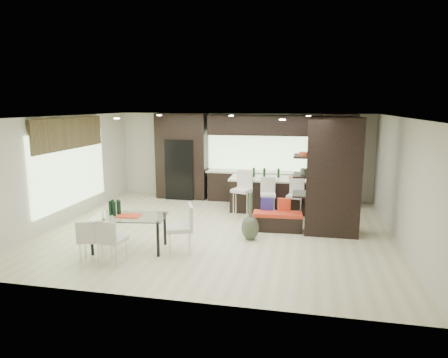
% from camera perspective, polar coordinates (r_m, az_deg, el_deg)
% --- Properties ---
extents(ground, '(8.00, 8.00, 0.00)m').
position_cam_1_polar(ground, '(9.62, -0.74, -7.40)').
color(ground, beige).
rests_on(ground, ground).
extents(back_wall, '(8.00, 0.02, 2.70)m').
position_cam_1_polar(back_wall, '(12.69, 2.68, 3.26)').
color(back_wall, beige).
rests_on(back_wall, ground).
extents(left_wall, '(0.02, 7.00, 2.70)m').
position_cam_1_polar(left_wall, '(10.87, -21.81, 1.26)').
color(left_wall, beige).
rests_on(left_wall, ground).
extents(right_wall, '(0.02, 7.00, 2.70)m').
position_cam_1_polar(right_wall, '(9.29, 24.09, -0.39)').
color(right_wall, beige).
rests_on(right_wall, ground).
extents(ceiling, '(8.00, 7.00, 0.02)m').
position_cam_1_polar(ceiling, '(9.15, -0.78, 8.90)').
color(ceiling, white).
rests_on(ceiling, ground).
extents(window_left, '(0.04, 3.20, 1.90)m').
position_cam_1_polar(window_left, '(11.02, -21.07, 1.42)').
color(window_left, '#B2D199').
rests_on(window_left, left_wall).
extents(window_back, '(3.40, 0.04, 1.20)m').
position_cam_1_polar(window_back, '(12.55, 5.37, 4.06)').
color(window_back, '#B2D199').
rests_on(window_back, back_wall).
extents(stone_accent, '(0.08, 3.00, 0.80)m').
position_cam_1_polar(stone_accent, '(10.90, -21.25, 6.09)').
color(stone_accent, brown).
rests_on(stone_accent, left_wall).
extents(ceiling_spots, '(4.00, 3.00, 0.02)m').
position_cam_1_polar(ceiling_spots, '(9.39, -0.44, 8.82)').
color(ceiling_spots, white).
rests_on(ceiling_spots, ceiling).
extents(back_cabinetry, '(6.80, 0.68, 2.70)m').
position_cam_1_polar(back_cabinetry, '(12.30, 4.74, 2.99)').
color(back_cabinetry, black).
rests_on(back_cabinetry, ground).
extents(refrigerator, '(0.90, 0.68, 1.90)m').
position_cam_1_polar(refrigerator, '(12.82, -6.02, 1.48)').
color(refrigerator, black).
rests_on(refrigerator, ground).
extents(partition_column, '(1.20, 0.80, 2.70)m').
position_cam_1_polar(partition_column, '(9.49, 15.31, 0.38)').
color(partition_column, black).
rests_on(partition_column, ground).
extents(kitchen_island, '(2.30, 1.03, 0.95)m').
position_cam_1_polar(kitchen_island, '(11.33, 6.67, -2.20)').
color(kitchen_island, black).
rests_on(kitchen_island, ground).
extents(stool_left, '(0.56, 0.56, 1.01)m').
position_cam_1_polar(stool_left, '(10.62, 2.50, -2.84)').
color(stool_left, beige).
rests_on(stool_left, ground).
extents(stool_mid, '(0.44, 0.44, 0.87)m').
position_cam_1_polar(stool_mid, '(10.58, 6.28, -3.33)').
color(stool_mid, beige).
rests_on(stool_mid, ground).
extents(stool_right, '(0.46, 0.46, 0.87)m').
position_cam_1_polar(stool_right, '(10.54, 10.07, -3.50)').
color(stool_right, beige).
rests_on(stool_right, ground).
extents(bench, '(1.20, 0.53, 0.45)m').
position_cam_1_polar(bench, '(9.66, 7.64, -6.02)').
color(bench, black).
rests_on(bench, ground).
extents(floor_vase, '(0.41, 0.41, 1.07)m').
position_cam_1_polar(floor_vase, '(8.90, 3.78, -5.32)').
color(floor_vase, '#3E4935').
rests_on(floor_vase, ground).
extents(dining_table, '(1.60, 1.06, 0.72)m').
position_cam_1_polar(dining_table, '(8.53, -13.34, -7.53)').
color(dining_table, white).
rests_on(dining_table, ground).
extents(chair_near, '(0.49, 0.49, 0.80)m').
position_cam_1_polar(chair_near, '(7.91, -15.56, -8.77)').
color(chair_near, beige).
rests_on(chair_near, ground).
extents(chair_far, '(0.51, 0.51, 0.77)m').
position_cam_1_polar(chair_far, '(8.14, -18.48, -8.49)').
color(chair_far, beige).
rests_on(chair_far, ground).
extents(chair_end, '(0.65, 0.65, 0.93)m').
position_cam_1_polar(chair_end, '(8.11, -6.39, -7.46)').
color(chair_end, beige).
rests_on(chair_end, ground).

